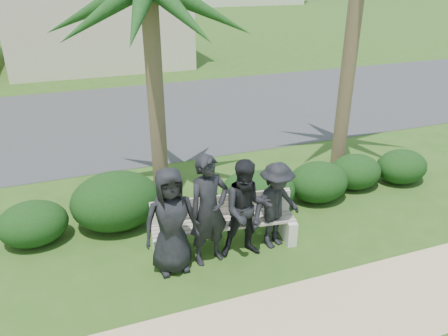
{
  "coord_description": "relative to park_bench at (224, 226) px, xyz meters",
  "views": [
    {
      "loc": [
        -2.86,
        -5.61,
        4.4
      ],
      "look_at": [
        -0.42,
        1.0,
        1.13
      ],
      "focal_mm": 35.0,
      "sensor_mm": 36.0,
      "label": 1
    }
  ],
  "objects": [
    {
      "name": "park_bench",
      "position": [
        0.0,
        0.0,
        0.0
      ],
      "size": [
        2.5,
        0.88,
        0.85
      ],
      "rotation": [
        0.0,
        0.0,
        -0.13
      ],
      "color": "gray",
      "rests_on": "ground"
    },
    {
      "name": "hedge_f",
      "position": [
        4.58,
        0.98,
        -0.01
      ],
      "size": [
        1.15,
        0.95,
        0.75
      ],
      "primitive_type": "ellipsoid",
      "color": "black",
      "rests_on": "ground"
    },
    {
      "name": "man_a",
      "position": [
        -0.97,
        -0.31,
        0.49
      ],
      "size": [
        0.87,
        0.58,
        1.75
      ],
      "primitive_type": "imported",
      "rotation": [
        0.0,
        0.0,
        0.03
      ],
      "color": "black",
      "rests_on": "ground"
    },
    {
      "name": "ground",
      "position": [
        0.68,
        -0.31,
        -0.38
      ],
      "size": [
        160.0,
        160.0,
        0.0
      ],
      "primitive_type": "plane",
      "color": "#284A15",
      "rests_on": "ground"
    },
    {
      "name": "hedge_d",
      "position": [
        1.18,
        0.9,
        0.03
      ],
      "size": [
        1.26,
        1.04,
        0.82
      ],
      "primitive_type": "ellipsoid",
      "color": "black",
      "rests_on": "ground"
    },
    {
      "name": "hedge_extra",
      "position": [
        2.4,
        0.9,
        0.03
      ],
      "size": [
        1.26,
        1.04,
        0.82
      ],
      "primitive_type": "ellipsoid",
      "color": "black",
      "rests_on": "ground"
    },
    {
      "name": "hedge_e",
      "position": [
        3.45,
        1.11,
        -0.01
      ],
      "size": [
        1.15,
        0.95,
        0.75
      ],
      "primitive_type": "ellipsoid",
      "color": "black",
      "rests_on": "ground"
    },
    {
      "name": "man_b",
      "position": [
        -0.36,
        -0.3,
        0.55
      ],
      "size": [
        0.75,
        0.57,
        1.87
      ],
      "primitive_type": "imported",
      "rotation": [
        0.0,
        0.0,
        0.19
      ],
      "color": "black",
      "rests_on": "ground"
    },
    {
      "name": "hedge_b",
      "position": [
        -1.62,
        1.33,
        0.15
      ],
      "size": [
        1.62,
        1.34,
        1.06
      ],
      "primitive_type": "ellipsoid",
      "color": "black",
      "rests_on": "ground"
    },
    {
      "name": "asphalt_street",
      "position": [
        0.68,
        7.69,
        -0.38
      ],
      "size": [
        160.0,
        8.0,
        0.01
      ],
      "primitive_type": "cube",
      "color": "#2D2D30",
      "rests_on": "ground"
    },
    {
      "name": "footpath",
      "position": [
        0.68,
        -2.11,
        -0.38
      ],
      "size": [
        30.0,
        1.6,
        0.01
      ],
      "primitive_type": "cube",
      "color": "tan",
      "rests_on": "ground"
    },
    {
      "name": "man_c",
      "position": [
        0.26,
        -0.35,
        0.47
      ],
      "size": [
        0.94,
        0.79,
        1.7
      ],
      "primitive_type": "imported",
      "rotation": [
        0.0,
        0.0,
        -0.19
      ],
      "color": "black",
      "rests_on": "ground"
    },
    {
      "name": "hedge_c",
      "position": [
        0.98,
        1.22,
        -0.03
      ],
      "size": [
        1.09,
        0.9,
        0.71
      ],
      "primitive_type": "ellipsoid",
      "color": "black",
      "rests_on": "ground"
    },
    {
      "name": "hedge_a",
      "position": [
        -3.05,
        1.25,
        0.0
      ],
      "size": [
        1.18,
        0.98,
        0.77
      ],
      "primitive_type": "ellipsoid",
      "color": "black",
      "rests_on": "ground"
    },
    {
      "name": "man_d",
      "position": [
        0.82,
        -0.28,
        0.39
      ],
      "size": [
        1.12,
        0.82,
        1.54
      ],
      "primitive_type": "imported",
      "rotation": [
        0.0,
        0.0,
        0.27
      ],
      "color": "black",
      "rests_on": "ground"
    }
  ]
}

